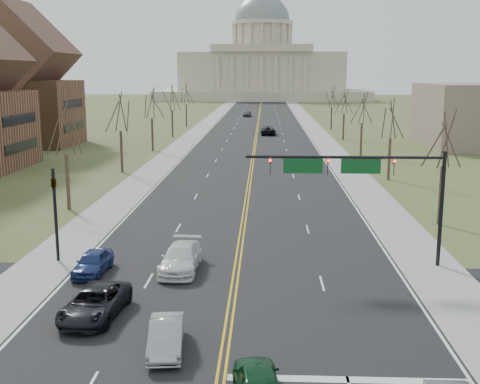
# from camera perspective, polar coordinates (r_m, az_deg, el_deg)

# --- Properties ---
(ground) EXTENTS (600.00, 600.00, 0.00)m
(ground) POSITION_cam_1_polar(r_m,az_deg,el_deg) (25.80, -1.66, -16.10)
(ground) COLOR #4F592C
(ground) RESTS_ON ground
(road) EXTENTS (20.00, 380.00, 0.01)m
(road) POSITION_cam_1_polar(r_m,az_deg,el_deg) (133.38, 1.67, 6.22)
(road) COLOR black
(road) RESTS_ON ground
(cross_road) EXTENTS (120.00, 14.00, 0.01)m
(cross_road) POSITION_cam_1_polar(r_m,az_deg,el_deg) (31.23, -0.87, -11.02)
(cross_road) COLOR black
(cross_road) RESTS_ON ground
(sidewalk_left) EXTENTS (4.00, 380.00, 0.03)m
(sidewalk_left) POSITION_cam_1_polar(r_m,az_deg,el_deg) (134.07, -3.49, 6.24)
(sidewalk_left) COLOR gray
(sidewalk_left) RESTS_ON ground
(sidewalk_right) EXTENTS (4.00, 380.00, 0.03)m
(sidewalk_right) POSITION_cam_1_polar(r_m,az_deg,el_deg) (133.77, 6.85, 6.16)
(sidewalk_right) COLOR gray
(sidewalk_right) RESTS_ON ground
(center_line) EXTENTS (0.42, 380.00, 0.01)m
(center_line) POSITION_cam_1_polar(r_m,az_deg,el_deg) (133.38, 1.67, 6.23)
(center_line) COLOR gold
(center_line) RESTS_ON road
(edge_line_left) EXTENTS (0.15, 380.00, 0.01)m
(edge_line_left) POSITION_cam_1_polar(r_m,az_deg,el_deg) (133.86, -2.55, 6.24)
(edge_line_left) COLOR silver
(edge_line_left) RESTS_ON road
(edge_line_right) EXTENTS (0.15, 380.00, 0.01)m
(edge_line_right) POSITION_cam_1_polar(r_m,az_deg,el_deg) (133.61, 5.90, 6.18)
(edge_line_right) COLOR silver
(edge_line_right) RESTS_ON road
(stop_bar) EXTENTS (9.50, 0.50, 0.01)m
(stop_bar) POSITION_cam_1_polar(r_m,az_deg,el_deg) (25.08, 10.18, -17.11)
(stop_bar) COLOR silver
(stop_bar) RESTS_ON road
(capitol) EXTENTS (90.00, 60.00, 50.00)m
(capitol) POSITION_cam_1_polar(r_m,az_deg,el_deg) (272.76, 2.09, 11.82)
(capitol) COLOR beige
(capitol) RESTS_ON ground
(signal_mast) EXTENTS (12.12, 0.44, 7.20)m
(signal_mast) POSITION_cam_1_polar(r_m,az_deg,el_deg) (37.30, 11.27, 1.66)
(signal_mast) COLOR black
(signal_mast) RESTS_ON ground
(signal_left) EXTENTS (0.32, 0.36, 6.00)m
(signal_left) POSITION_cam_1_polar(r_m,az_deg,el_deg) (39.51, -17.14, -1.11)
(signal_left) COLOR black
(signal_left) RESTS_ON ground
(tree_r_0) EXTENTS (3.74, 3.74, 8.50)m
(tree_r_0) POSITION_cam_1_polar(r_m,az_deg,el_deg) (49.13, 18.79, 4.50)
(tree_r_0) COLOR #362720
(tree_r_0) RESTS_ON ground
(tree_l_0) EXTENTS (3.96, 3.96, 9.00)m
(tree_l_0) POSITION_cam_1_polar(r_m,az_deg,el_deg) (53.89, -16.28, 5.62)
(tree_l_0) COLOR #362720
(tree_l_0) RESTS_ON ground
(tree_r_1) EXTENTS (3.74, 3.74, 8.50)m
(tree_r_1) POSITION_cam_1_polar(r_m,az_deg,el_deg) (68.46, 14.13, 6.53)
(tree_r_1) COLOR #362720
(tree_r_1) RESTS_ON ground
(tree_l_1) EXTENTS (3.96, 3.96, 9.00)m
(tree_l_1) POSITION_cam_1_polar(r_m,az_deg,el_deg) (73.06, -11.30, 7.24)
(tree_l_1) COLOR #362720
(tree_l_1) RESTS_ON ground
(tree_r_2) EXTENTS (3.74, 3.74, 8.50)m
(tree_r_2) POSITION_cam_1_polar(r_m,az_deg,el_deg) (88.09, 11.52, 7.64)
(tree_r_2) COLOR #362720
(tree_r_2) RESTS_ON ground
(tree_l_2) EXTENTS (3.96, 3.96, 9.00)m
(tree_l_2) POSITION_cam_1_polar(r_m,az_deg,el_deg) (92.58, -8.39, 8.15)
(tree_l_2) COLOR #362720
(tree_l_2) RESTS_ON ground
(tree_r_3) EXTENTS (3.74, 3.74, 8.50)m
(tree_r_3) POSITION_cam_1_polar(r_m,az_deg,el_deg) (107.86, 9.86, 8.34)
(tree_r_3) COLOR #362720
(tree_r_3) RESTS_ON ground
(tree_l_3) EXTENTS (3.96, 3.96, 9.00)m
(tree_l_3) POSITION_cam_1_polar(r_m,az_deg,el_deg) (112.27, -6.48, 8.74)
(tree_l_3) COLOR #362720
(tree_l_3) RESTS_ON ground
(tree_r_4) EXTENTS (3.74, 3.74, 8.50)m
(tree_r_4) POSITION_cam_1_polar(r_m,az_deg,el_deg) (127.70, 8.71, 8.81)
(tree_r_4) COLOR #362720
(tree_r_4) RESTS_ON ground
(tree_l_4) EXTENTS (3.96, 3.96, 9.00)m
(tree_l_4) POSITION_cam_1_polar(r_m,az_deg,el_deg) (132.05, -5.15, 9.14)
(tree_l_4) COLOR #362720
(tree_l_4) RESTS_ON ground
(bldg_left_far) EXTENTS (17.10, 14.28, 23.25)m
(bldg_left_far) POSITION_cam_1_polar(r_m,az_deg,el_deg) (104.67, -20.16, 9.37)
(bldg_left_far) COLOR brown
(bldg_left_far) RESTS_ON ground
(car_nb_inner_lead) EXTENTS (2.18, 4.37, 1.43)m
(car_nb_inner_lead) POSITION_cam_1_polar(r_m,az_deg,el_deg) (23.09, 1.71, -17.57)
(car_nb_inner_lead) COLOR #0E3E1F
(car_nb_inner_lead) RESTS_ON road
(car_sb_inner_lead) EXTENTS (1.82, 4.19, 1.34)m
(car_sb_inner_lead) POSITION_cam_1_polar(r_m,az_deg,el_deg) (26.86, -7.01, -13.40)
(car_sb_inner_lead) COLOR #94979B
(car_sb_inner_lead) RESTS_ON road
(car_sb_outer_lead) EXTENTS (2.87, 5.43, 1.46)m
(car_sb_outer_lead) POSITION_cam_1_polar(r_m,az_deg,el_deg) (30.84, -13.59, -10.18)
(car_sb_outer_lead) COLOR black
(car_sb_outer_lead) RESTS_ON road
(car_sb_inner_second) EXTENTS (2.33, 5.43, 1.56)m
(car_sb_inner_second) POSITION_cam_1_polar(r_m,az_deg,el_deg) (36.84, -5.63, -6.25)
(car_sb_inner_second) COLOR silver
(car_sb_inner_second) RESTS_ON road
(car_sb_outer_second) EXTENTS (1.84, 4.16, 1.39)m
(car_sb_outer_second) POSITION_cam_1_polar(r_m,az_deg,el_deg) (37.19, -13.77, -6.49)
(car_sb_outer_second) COLOR navy
(car_sb_outer_second) RESTS_ON road
(car_far_nb) EXTENTS (2.98, 5.98, 1.63)m
(car_far_nb) POSITION_cam_1_polar(r_m,az_deg,el_deg) (116.06, 2.66, 5.86)
(car_far_nb) COLOR black
(car_far_nb) RESTS_ON road
(car_far_sb) EXTENTS (2.36, 4.79, 1.57)m
(car_far_sb) POSITION_cam_1_polar(r_m,az_deg,el_deg) (162.88, 0.70, 7.43)
(car_far_sb) COLOR #4C4E54
(car_far_sb) RESTS_ON road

